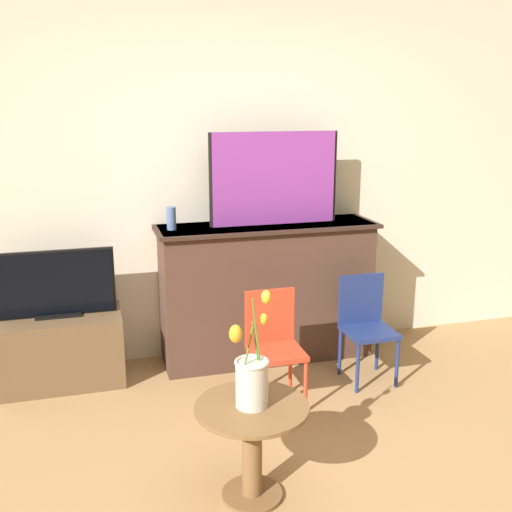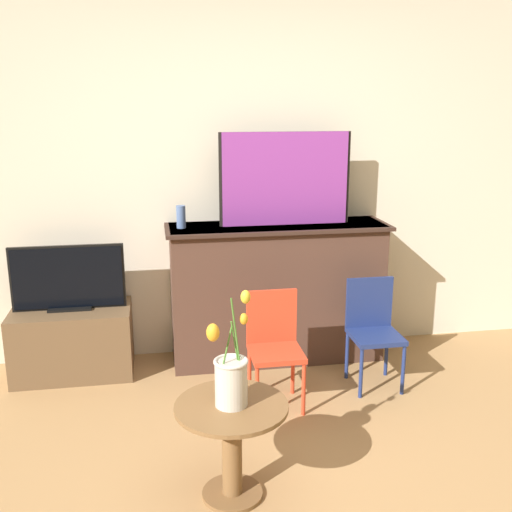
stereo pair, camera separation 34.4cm
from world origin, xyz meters
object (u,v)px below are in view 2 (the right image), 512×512
Objects in this scene: vase_tulips at (231,376)px; chair_blue at (373,326)px; painting at (285,179)px; chair_red at (274,341)px; tv_monitor at (68,279)px.

chair_blue is at bearing 43.82° from vase_tulips.
chair_blue is at bearing -46.86° from painting.
chair_red is 0.97m from vase_tulips.
vase_tulips is (-0.58, -1.52, -0.68)m from painting.
painting is at bearing 72.75° from chair_red.
chair_blue is 1.48m from vase_tulips.
tv_monitor is at bearing 153.65° from chair_red.
chair_red is 1.30× the size of vase_tulips.
painting is at bearing 1.28° from tv_monitor.
tv_monitor is 2.01m from chair_blue.
chair_red is at bearing -26.35° from tv_monitor.
vase_tulips is at bearing -113.43° from chair_red.
vase_tulips is (0.88, -1.49, -0.06)m from tv_monitor.
chair_red is (1.26, -0.62, -0.27)m from tv_monitor.
tv_monitor is at bearing 166.19° from chair_blue.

